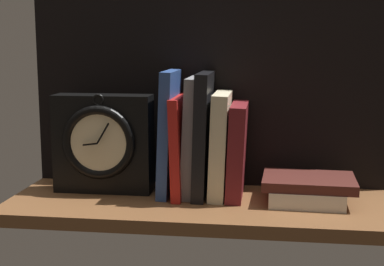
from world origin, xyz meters
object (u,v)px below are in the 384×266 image
(book_gray_chess, at_px, (192,136))
(book_black_skeptic, at_px, (205,134))
(book_maroon_dawkins, at_px, (237,150))
(book_stack_side, at_px, (307,189))
(book_blue_modern, at_px, (169,133))
(book_cream_twain, at_px, (220,144))
(framed_clock, at_px, (103,143))
(book_red_requiem, at_px, (180,145))

(book_gray_chess, distance_m, book_black_skeptic, 0.03)
(book_maroon_dawkins, distance_m, book_stack_side, 0.16)
(book_gray_chess, bearing_deg, book_blue_modern, 180.00)
(book_blue_modern, relative_size, book_cream_twain, 1.21)
(book_maroon_dawkins, bearing_deg, book_stack_side, -12.59)
(book_cream_twain, xyz_separation_m, book_stack_side, (0.17, -0.03, -0.08))
(book_black_skeptic, relative_size, book_maroon_dawkins, 1.33)
(book_black_skeptic, distance_m, book_cream_twain, 0.04)
(book_maroon_dawkins, bearing_deg, framed_clock, -178.20)
(book_cream_twain, bearing_deg, framed_clock, -177.95)
(book_blue_modern, xyz_separation_m, framed_clock, (-0.14, -0.01, -0.02))
(book_blue_modern, distance_m, book_maroon_dawkins, 0.14)
(book_red_requiem, bearing_deg, framed_clock, -176.90)
(framed_clock, bearing_deg, book_gray_chess, 2.70)
(book_maroon_dawkins, bearing_deg, book_red_requiem, 180.00)
(book_black_skeptic, height_order, book_stack_side, book_black_skeptic)
(book_cream_twain, bearing_deg, book_black_skeptic, 180.00)
(book_black_skeptic, xyz_separation_m, book_cream_twain, (0.03, 0.00, -0.02))
(book_blue_modern, xyz_separation_m, book_maroon_dawkins, (0.14, 0.00, -0.03))
(book_red_requiem, xyz_separation_m, book_cream_twain, (0.08, 0.00, 0.00))
(book_blue_modern, bearing_deg, book_stack_side, -6.35)
(book_black_skeptic, relative_size, book_stack_side, 1.37)
(framed_clock, bearing_deg, book_cream_twain, 2.05)
(book_maroon_dawkins, height_order, framed_clock, framed_clock)
(framed_clock, xyz_separation_m, book_stack_side, (0.42, -0.02, -0.08))
(book_red_requiem, bearing_deg, book_blue_modern, 180.00)
(book_red_requiem, xyz_separation_m, framed_clock, (-0.16, -0.01, 0.00))
(book_maroon_dawkins, relative_size, framed_clock, 0.91)
(book_gray_chess, bearing_deg, book_red_requiem, 180.00)
(book_black_skeptic, distance_m, book_maroon_dawkins, 0.07)
(book_cream_twain, distance_m, book_stack_side, 0.19)
(framed_clock, relative_size, book_stack_side, 1.14)
(book_maroon_dawkins, bearing_deg, book_black_skeptic, 180.00)
(book_gray_chess, bearing_deg, book_cream_twain, 0.00)
(book_maroon_dawkins, distance_m, framed_clock, 0.28)
(book_cream_twain, bearing_deg, book_gray_chess, 180.00)
(framed_clock, height_order, book_stack_side, framed_clock)
(book_cream_twain, relative_size, book_maroon_dawkins, 1.11)
(book_gray_chess, distance_m, book_maroon_dawkins, 0.10)
(book_cream_twain, height_order, book_stack_side, book_cream_twain)
(book_blue_modern, xyz_separation_m, book_red_requiem, (0.02, 0.00, -0.03))
(book_gray_chess, bearing_deg, book_black_skeptic, 0.00)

